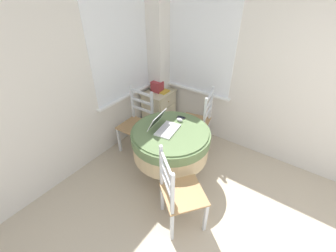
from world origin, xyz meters
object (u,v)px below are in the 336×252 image
round_dining_table (171,141)px  dining_chair_near_back_window (137,124)px  computer_mouse (180,120)px  cell_phone (181,117)px  corner_cabinet (159,109)px  laptop (164,126)px  dining_chair_camera_near (179,193)px  book_on_cabinet (161,91)px  storage_box (157,86)px  dining_chair_near_right_window (198,121)px

round_dining_table → dining_chair_near_back_window: (0.17, 0.74, -0.10)m
computer_mouse → cell_phone: 0.09m
computer_mouse → cell_phone: size_ratio=0.72×
round_dining_table → corner_cabinet: size_ratio=1.49×
laptop → dining_chair_camera_near: size_ratio=0.39×
laptop → corner_cabinet: bearing=40.8°
round_dining_table → dining_chair_near_back_window: bearing=77.4°
book_on_cabinet → computer_mouse: bearing=-129.7°
computer_mouse → storage_box: size_ratio=0.49×
computer_mouse → storage_box: (0.65, 0.88, 0.01)m
book_on_cabinet → cell_phone: bearing=-127.0°
laptop → storage_box: laptop is taller
laptop → corner_cabinet: (0.92, 0.79, -0.44)m
round_dining_table → storage_box: bearing=45.5°
laptop → cell_phone: size_ratio=3.17×
storage_box → round_dining_table: bearing=-134.5°
laptop → corner_cabinet: laptop is taller
round_dining_table → dining_chair_near_back_window: dining_chair_near_back_window is taller
round_dining_table → computer_mouse: (0.25, 0.03, 0.19)m
storage_box → book_on_cabinet: size_ratio=0.74×
dining_chair_near_back_window → cell_phone: bearing=-76.4°
dining_chair_near_back_window → storage_box: size_ratio=5.57×
laptop → computer_mouse: laptop is taller
round_dining_table → dining_chair_camera_near: (-0.56, -0.51, -0.10)m
computer_mouse → book_on_cabinet: (0.68, 0.82, -0.07)m
dining_chair_near_right_window → storage_box: dining_chair_near_right_window is taller
storage_box → dining_chair_near_right_window: bearing=-98.6°
cell_phone → dining_chair_near_right_window: 0.51m
laptop → round_dining_table: bearing=-74.3°
round_dining_table → book_on_cabinet: (0.93, 0.85, 0.12)m
laptop → dining_chair_camera_near: 0.87m
dining_chair_near_back_window → storage_box: 0.81m
round_dining_table → storage_box: size_ratio=5.68×
round_dining_table → dining_chair_camera_near: 0.77m
laptop → storage_box: bearing=41.8°
computer_mouse → laptop: bearing=167.4°
dining_chair_near_back_window → dining_chair_camera_near: (-0.73, -1.25, 0.00)m
corner_cabinet → storage_box: storage_box is taller
dining_chair_camera_near → dining_chair_near_right_window: bearing=21.6°
storage_box → dining_chair_camera_near: bearing=-135.8°
dining_chair_camera_near → storage_box: 2.06m
round_dining_table → dining_chair_near_back_window: 0.77m
dining_chair_near_back_window → dining_chair_near_right_window: same height
corner_cabinet → laptop: bearing=-139.2°
cell_phone → dining_chair_near_back_window: dining_chair_near_back_window is taller
laptop → book_on_cabinet: bearing=38.5°
round_dining_table → cell_phone: 0.38m
cell_phone → laptop: bearing=174.9°
computer_mouse → corner_cabinet: 1.15m
dining_chair_near_back_window → round_dining_table: bearing=-102.6°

